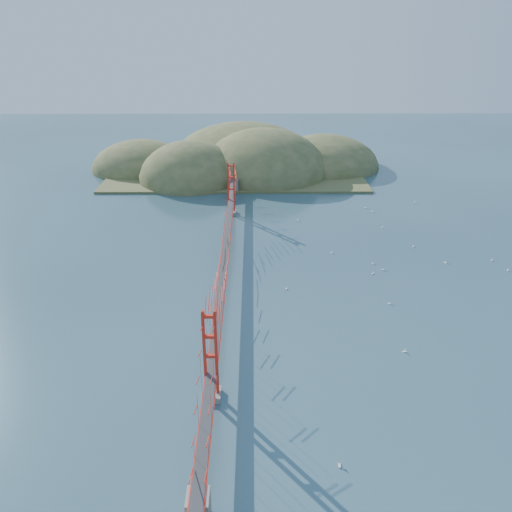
{
  "coord_description": "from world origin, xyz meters",
  "views": [
    {
      "loc": [
        4.76,
        -75.26,
        39.8
      ],
      "look_at": [
        5.26,
        0.0,
        3.78
      ],
      "focal_mm": 35.0,
      "sensor_mm": 36.0,
      "label": 1
    }
  ],
  "objects_px": {
    "sailboat_0": "(286,288)",
    "sailboat_1": "(372,263)",
    "sailboat_2": "(405,351)",
    "bridge": "(224,238)"
  },
  "relations": [
    {
      "from": "sailboat_0",
      "to": "sailboat_1",
      "type": "xyz_separation_m",
      "value": [
        15.98,
        9.18,
        -0.01
      ]
    },
    {
      "from": "bridge",
      "to": "sailboat_1",
      "type": "relative_size",
      "value": 160.09
    },
    {
      "from": "sailboat_2",
      "to": "sailboat_1",
      "type": "bearing_deg",
      "value": 86.86
    },
    {
      "from": "bridge",
      "to": "sailboat_2",
      "type": "bearing_deg",
      "value": -41.43
    },
    {
      "from": "sailboat_0",
      "to": "sailboat_1",
      "type": "height_order",
      "value": "sailboat_0"
    },
    {
      "from": "sailboat_1",
      "to": "sailboat_2",
      "type": "bearing_deg",
      "value": -93.14
    },
    {
      "from": "bridge",
      "to": "sailboat_2",
      "type": "distance_m",
      "value": 33.67
    },
    {
      "from": "bridge",
      "to": "sailboat_1",
      "type": "bearing_deg",
      "value": 9.47
    },
    {
      "from": "sailboat_0",
      "to": "sailboat_2",
      "type": "bearing_deg",
      "value": -49.44
    },
    {
      "from": "sailboat_1",
      "to": "sailboat_2",
      "type": "height_order",
      "value": "sailboat_2"
    }
  ]
}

